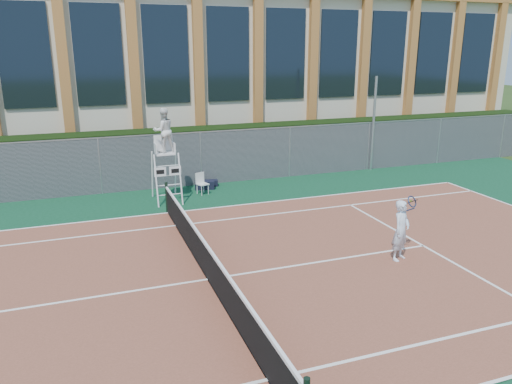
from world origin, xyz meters
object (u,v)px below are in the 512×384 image
object	(u,v)px
umpire_chair	(164,133)
tennis_player	(401,230)
steel_pole	(373,124)
plastic_chair	(201,182)

from	to	relation	value
umpire_chair	tennis_player	size ratio (longest dim) A/B	2.09
steel_pole	plastic_chair	bearing A→B (deg)	-171.63
plastic_chair	tennis_player	size ratio (longest dim) A/B	0.50
plastic_chair	steel_pole	bearing A→B (deg)	8.37
steel_pole	plastic_chair	xyz separation A→B (m)	(-8.46, -1.24, -1.66)
tennis_player	plastic_chair	bearing A→B (deg)	113.58
steel_pole	umpire_chair	bearing A→B (deg)	-170.51
plastic_chair	tennis_player	world-z (taller)	tennis_player
umpire_chair	plastic_chair	bearing A→B (deg)	15.93
umpire_chair	tennis_player	distance (m)	9.22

